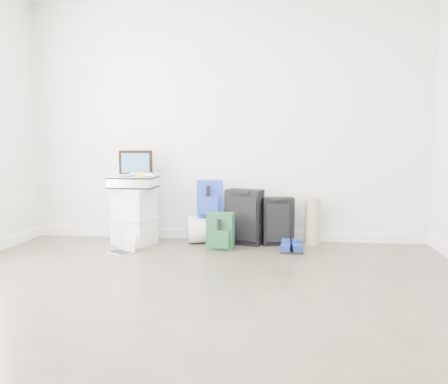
# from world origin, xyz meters

# --- Properties ---
(ground) EXTENTS (5.00, 5.00, 0.00)m
(ground) POSITION_xyz_m (0.00, 0.00, 0.00)
(ground) COLOR #393129
(ground) RESTS_ON ground
(room_envelope) EXTENTS (4.52, 5.02, 2.71)m
(room_envelope) POSITION_xyz_m (0.00, 0.02, 1.72)
(room_envelope) COLOR silver
(room_envelope) RESTS_ON ground
(boxes_stack) EXTENTS (0.52, 0.48, 0.61)m
(boxes_stack) POSITION_xyz_m (-0.97, 2.13, 0.31)
(boxes_stack) COLOR silver
(boxes_stack) RESTS_ON ground
(briefcase) EXTENTS (0.49, 0.37, 0.14)m
(briefcase) POSITION_xyz_m (-0.97, 2.13, 0.68)
(briefcase) COLOR #B2B2B7
(briefcase) RESTS_ON boxes_stack
(painting) EXTENTS (0.37, 0.07, 0.28)m
(painting) POSITION_xyz_m (-0.97, 2.23, 0.88)
(painting) COLOR black
(painting) RESTS_ON briefcase
(drone) EXTENTS (0.42, 0.42, 0.05)m
(drone) POSITION_xyz_m (-0.89, 2.11, 0.77)
(drone) COLOR yellow
(drone) RESTS_ON briefcase
(duffel_bag) EXTENTS (0.56, 0.43, 0.30)m
(duffel_bag) POSITION_xyz_m (-0.15, 2.29, 0.15)
(duffel_bag) COLOR #9A9CA3
(duffel_bag) RESTS_ON ground
(blue_backpack) EXTENTS (0.31, 0.25, 0.39)m
(blue_backpack) POSITION_xyz_m (-0.15, 2.26, 0.49)
(blue_backpack) COLOR #1925A6
(blue_backpack) RESTS_ON duffel_bag
(large_suitcase) EXTENTS (0.43, 0.34, 0.60)m
(large_suitcase) POSITION_xyz_m (0.23, 2.26, 0.30)
(large_suitcase) COLOR black
(large_suitcase) RESTS_ON ground
(green_backpack) EXTENTS (0.28, 0.22, 0.38)m
(green_backpack) POSITION_xyz_m (0.01, 1.97, 0.18)
(green_backpack) COLOR #133622
(green_backpack) RESTS_ON ground
(carry_on) EXTENTS (0.35, 0.26, 0.52)m
(carry_on) POSITION_xyz_m (0.60, 2.26, 0.26)
(carry_on) COLOR black
(carry_on) RESTS_ON ground
(shoes) EXTENTS (0.23, 0.26, 0.08)m
(shoes) POSITION_xyz_m (0.74, 1.94, 0.04)
(shoes) COLOR black
(shoes) RESTS_ON ground
(rolled_rug) EXTENTS (0.17, 0.17, 0.51)m
(rolled_rug) POSITION_xyz_m (0.97, 2.35, 0.25)
(rolled_rug) COLOR gray
(rolled_rug) RESTS_ON ground
(laptop) EXTENTS (0.33, 0.30, 0.19)m
(laptop) POSITION_xyz_m (-0.95, 1.71, 0.05)
(laptop) COLOR silver
(laptop) RESTS_ON ground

